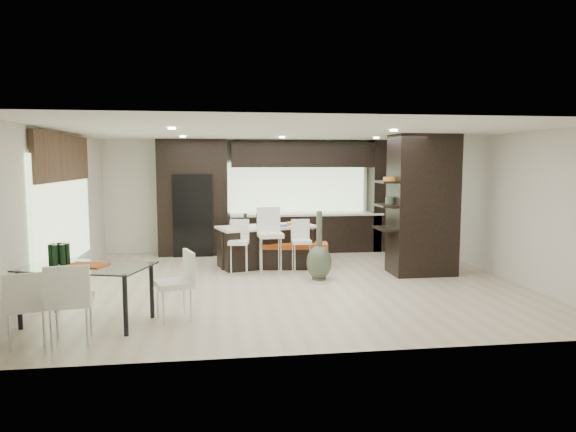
{
  "coord_description": "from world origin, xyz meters",
  "views": [
    {
      "loc": [
        -1.32,
        -9.04,
        2.17
      ],
      "look_at": [
        0.0,
        0.6,
        1.15
      ],
      "focal_mm": 32.0,
      "sensor_mm": 36.0,
      "label": 1
    }
  ],
  "objects": [
    {
      "name": "window_left",
      "position": [
        -3.96,
        0.2,
        1.35
      ],
      "size": [
        0.04,
        3.2,
        1.9
      ],
      "primitive_type": "cube",
      "color": "#B2D199",
      "rests_on": "left_wall"
    },
    {
      "name": "stool_left",
      "position": [
        -0.94,
        0.86,
        0.43
      ],
      "size": [
        0.43,
        0.43,
        0.85
      ],
      "primitive_type": "cube",
      "rotation": [
        0.0,
        0.0,
        -0.17
      ],
      "color": "white",
      "rests_on": "ground"
    },
    {
      "name": "refrigerator",
      "position": [
        -1.9,
        3.12,
        0.95
      ],
      "size": [
        0.9,
        0.68,
        1.9
      ],
      "primitive_type": "cube",
      "color": "black",
      "rests_on": "ground"
    },
    {
      "name": "stool_right",
      "position": [
        0.3,
        0.87,
        0.42
      ],
      "size": [
        0.38,
        0.38,
        0.84
      ],
      "primitive_type": "cube",
      "rotation": [
        0.0,
        0.0,
        -0.03
      ],
      "color": "white",
      "rests_on": "ground"
    },
    {
      "name": "dining_table",
      "position": [
        -3.08,
        -1.98,
        0.4
      ],
      "size": [
        1.84,
        1.38,
        0.79
      ],
      "primitive_type": "cube",
      "rotation": [
        0.0,
        0.0,
        -0.31
      ],
      "color": "white",
      "rests_on": "ground"
    },
    {
      "name": "back_cabinetry",
      "position": [
        0.5,
        3.17,
        1.35
      ],
      "size": [
        6.8,
        0.68,
        2.7
      ],
      "primitive_type": "cube",
      "color": "black",
      "rests_on": "ground"
    },
    {
      "name": "left_wall",
      "position": [
        -4.0,
        0.0,
        1.35
      ],
      "size": [
        0.02,
        7.0,
        2.7
      ],
      "primitive_type": "cube",
      "color": "silver",
      "rests_on": "ground"
    },
    {
      "name": "ceiling",
      "position": [
        0.0,
        0.0,
        2.7
      ],
      "size": [
        8.0,
        7.0,
        0.02
      ],
      "primitive_type": "cube",
      "color": "white",
      "rests_on": "ground"
    },
    {
      "name": "chair_end",
      "position": [
        -1.94,
        -1.98,
        0.44
      ],
      "size": [
        0.6,
        0.6,
        0.88
      ],
      "primitive_type": "cube",
      "rotation": [
        0.0,
        0.0,
        1.88
      ],
      "color": "white",
      "rests_on": "ground"
    },
    {
      "name": "kitchen_island",
      "position": [
        -0.32,
        1.58,
        0.42
      ],
      "size": [
        2.18,
        1.39,
        0.84
      ],
      "primitive_type": "cube",
      "rotation": [
        0.0,
        0.0,
        0.28
      ],
      "color": "black",
      "rests_on": "ground"
    },
    {
      "name": "back_wall",
      "position": [
        0.0,
        3.5,
        1.35
      ],
      "size": [
        8.0,
        0.02,
        2.7
      ],
      "primitive_type": "cube",
      "color": "silver",
      "rests_on": "ground"
    },
    {
      "name": "chair_far",
      "position": [
        -3.59,
        -2.75,
        0.42
      ],
      "size": [
        0.58,
        0.58,
        0.84
      ],
      "primitive_type": "cube",
      "rotation": [
        0.0,
        0.0,
        0.32
      ],
      "color": "white",
      "rests_on": "ground"
    },
    {
      "name": "stone_accent",
      "position": [
        -3.93,
        0.2,
        2.25
      ],
      "size": [
        0.08,
        3.0,
        0.8
      ],
      "primitive_type": "cube",
      "color": "brown",
      "rests_on": "left_wall"
    },
    {
      "name": "window_back",
      "position": [
        0.6,
        3.46,
        1.55
      ],
      "size": [
        3.4,
        0.04,
        1.2
      ],
      "primitive_type": "cube",
      "color": "#B2D199",
      "rests_on": "back_wall"
    },
    {
      "name": "chair_near",
      "position": [
        -3.08,
        -2.77,
        0.46
      ],
      "size": [
        0.55,
        0.55,
        0.92
      ],
      "primitive_type": "cube",
      "rotation": [
        0.0,
        0.0,
        0.12
      ],
      "color": "white",
      "rests_on": "ground"
    },
    {
      "name": "stool_mid",
      "position": [
        -0.32,
        0.82,
        0.52
      ],
      "size": [
        0.49,
        0.49,
        1.04
      ],
      "primitive_type": "cube",
      "rotation": [
        0.0,
        0.0,
        0.07
      ],
      "color": "white",
      "rests_on": "ground"
    },
    {
      "name": "partition_column",
      "position": [
        2.6,
        0.4,
        1.35
      ],
      "size": [
        1.2,
        0.8,
        2.7
      ],
      "primitive_type": "cube",
      "color": "black",
      "rests_on": "ground"
    },
    {
      "name": "ceiling_spots",
      "position": [
        0.0,
        0.25,
        2.68
      ],
      "size": [
        4.0,
        3.0,
        0.02
      ],
      "primitive_type": "cube",
      "color": "white",
      "rests_on": "ceiling"
    },
    {
      "name": "right_wall",
      "position": [
        4.0,
        0.0,
        1.35
      ],
      "size": [
        0.02,
        7.0,
        2.7
      ],
      "primitive_type": "cube",
      "color": "silver",
      "rests_on": "ground"
    },
    {
      "name": "floor_vase",
      "position": [
        0.52,
        0.16,
        0.64
      ],
      "size": [
        0.48,
        0.48,
        1.28
      ],
      "primitive_type": null,
      "rotation": [
        0.0,
        0.0,
        0.02
      ],
      "color": "#414E37",
      "rests_on": "ground"
    },
    {
      "name": "bench",
      "position": [
        0.23,
        1.27,
        0.26
      ],
      "size": [
        1.42,
        0.71,
        0.52
      ],
      "primitive_type": "cube",
      "rotation": [
        0.0,
        0.0,
        -0.14
      ],
      "color": "black",
      "rests_on": "ground"
    },
    {
      "name": "ground",
      "position": [
        0.0,
        0.0,
        0.0
      ],
      "size": [
        8.0,
        8.0,
        0.0
      ],
      "primitive_type": "plane",
      "color": "beige",
      "rests_on": "ground"
    }
  ]
}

